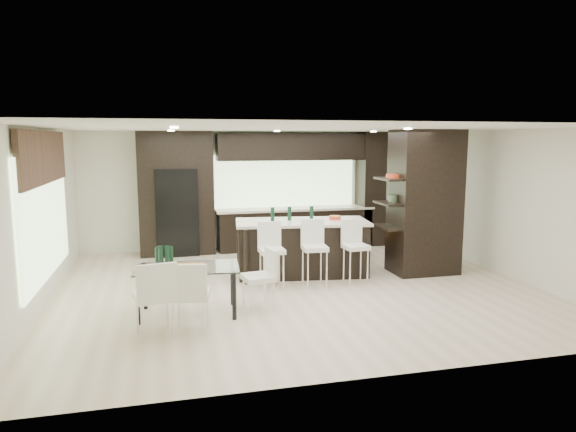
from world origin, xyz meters
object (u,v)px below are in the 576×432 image
object	(u,v)px
stool_right	(356,258)
bench	(339,250)
kitchen_island	(302,247)
floor_vase	(405,239)
dining_table	(188,291)
stool_mid	(315,260)
chair_near	(191,299)
stool_left	(272,263)
chair_far	(155,301)
chair_end	(258,282)

from	to	relation	value
stool_right	bench	bearing A→B (deg)	75.38
stool_right	bench	world-z (taller)	stool_right
kitchen_island	floor_vase	distance (m)	2.00
floor_vase	dining_table	distance (m)	4.45
stool_right	floor_vase	xyz separation A→B (m)	(1.23, 0.56, 0.18)
kitchen_island	stool_mid	world-z (taller)	kitchen_island
floor_vase	chair_near	distance (m)	4.75
stool_left	chair_far	bearing A→B (deg)	-139.12
stool_mid	bench	xyz separation A→B (m)	(1.03, 1.67, -0.23)
dining_table	chair_end	distance (m)	1.04
stool_mid	chair_end	xyz separation A→B (m)	(-1.16, -0.95, -0.05)
kitchen_island	chair_end	distance (m)	2.13
dining_table	stool_right	bearing A→B (deg)	23.35
chair_near	dining_table	bearing A→B (deg)	100.49
kitchen_island	chair_far	size ratio (longest dim) A/B	2.65
dining_table	chair_end	xyz separation A→B (m)	(1.04, 0.00, 0.06)
kitchen_island	bench	bearing A→B (deg)	46.75
stool_mid	stool_right	bearing A→B (deg)	4.02
dining_table	stool_mid	bearing A→B (deg)	28.80
chair_near	chair_end	xyz separation A→B (m)	(1.04, 0.73, -0.03)
bench	chair_end	distance (m)	3.42
stool_right	chair_far	distance (m)	3.80
kitchen_island	bench	distance (m)	1.35
stool_right	kitchen_island	bearing A→B (deg)	127.01
stool_mid	dining_table	world-z (taller)	stool_mid
floor_vase	stool_left	bearing A→B (deg)	-168.37
dining_table	chair_far	bearing A→B (deg)	-116.21
stool_right	dining_table	size ratio (longest dim) A/B	0.62
kitchen_island	chair_end	bearing A→B (deg)	-115.51
stool_left	dining_table	size ratio (longest dim) A/B	0.63
floor_vase	chair_far	xyz separation A→B (m)	(-4.63, -2.26, -0.17)
stool_left	chair_end	xyz separation A→B (m)	(-0.40, -0.95, -0.04)
chair_near	chair_far	xyz separation A→B (m)	(-0.46, -0.01, 0.02)
chair_near	bench	bearing A→B (deg)	56.66
dining_table	kitchen_island	bearing A→B (deg)	44.49
bench	dining_table	distance (m)	4.15
floor_vase	dining_table	size ratio (longest dim) A/B	0.87
bench	floor_vase	xyz separation A→B (m)	(0.95, -1.11, 0.40)
stool_left	stool_right	size ratio (longest dim) A/B	1.02
floor_vase	bench	bearing A→B (deg)	130.79
chair_far	chair_end	distance (m)	1.67
chair_near	chair_far	distance (m)	0.46
kitchen_island	chair_near	size ratio (longest dim) A/B	2.74
stool_right	chair_near	world-z (taller)	stool_right
kitchen_island	stool_right	bearing A→B (deg)	-40.15
stool_mid	dining_table	xyz separation A→B (m)	(-2.19, -0.95, -0.11)
stool_right	floor_vase	size ratio (longest dim) A/B	0.71
stool_mid	bench	distance (m)	1.98
stool_left	floor_vase	world-z (taller)	floor_vase
stool_mid	chair_near	xyz separation A→B (m)	(-2.19, -1.68, -0.02)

